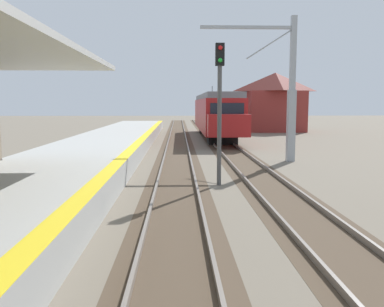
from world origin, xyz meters
The scene contains 7 objects.
station_platform centered at (-2.50, 16.00, 0.45)m, with size 5.00×80.00×0.91m.
track_pair_nearest_platform centered at (1.90, 20.00, 0.05)m, with size 2.34×120.00×0.16m.
track_pair_middle centered at (5.30, 20.00, 0.05)m, with size 2.34×120.00×0.16m.
approaching_train centered at (5.30, 40.70, 2.18)m, with size 2.93×19.60×4.76m.
rail_signal_post centered at (3.49, 19.06, 3.19)m, with size 0.32×0.34×5.20m.
catenary_pylon_far_side centered at (7.60, 25.42, 3.60)m, with size 5.00×0.40×7.50m.
distant_trackside_house centered at (12.57, 49.21, 3.34)m, with size 6.60×5.28×6.40m.
Camera 1 is at (1.98, 3.89, 3.03)m, focal length 38.62 mm.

